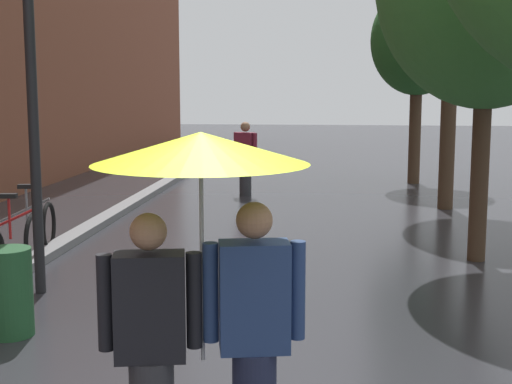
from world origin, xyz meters
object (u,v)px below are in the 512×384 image
Objects in this scene: pedestrian_walking_midground at (245,158)px; couple_under_umbrella at (202,249)px; parked_bicycle_3 at (13,224)px; street_tree_3 at (418,42)px; street_lamp_post at (32,94)px; litter_bin at (9,292)px.

couple_under_umbrella is at bearing -84.47° from pedestrian_walking_midground.
parked_bicycle_3 is at bearing 122.65° from couple_under_umbrella.
street_lamp_post is (-5.33, -10.12, -1.12)m from street_tree_3.
parked_bicycle_3 is (-6.59, -8.01, -3.02)m from street_tree_3.
street_tree_3 reaches higher than parked_bicycle_3.
pedestrian_walking_midground is (-3.86, -2.37, -2.59)m from street_tree_3.
street_tree_3 is at bearing 62.22° from street_lamp_post.
pedestrian_walking_midground is at bearing 95.53° from couple_under_umbrella.
street_lamp_post is at bearing -59.21° from parked_bicycle_3.
street_lamp_post reaches higher than litter_bin.
street_tree_3 is 5.57× the size of litter_bin.
street_tree_3 is 14.43m from couple_under_umbrella.
couple_under_umbrella reaches higher than parked_bicycle_3.
parked_bicycle_3 is 0.30× the size of street_lamp_post.
street_lamp_post is 8.02m from pedestrian_walking_midground.
street_tree_3 reaches higher than couple_under_umbrella.
street_tree_3 is 2.23× the size of couple_under_umbrella.
litter_bin is at bearing -97.34° from pedestrian_walking_midground.
street_tree_3 reaches higher than litter_bin.
couple_under_umbrella is 3.54m from litter_bin.
parked_bicycle_3 is at bearing -115.87° from pedestrian_walking_midground.
litter_bin is at bearing -66.42° from parked_bicycle_3.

